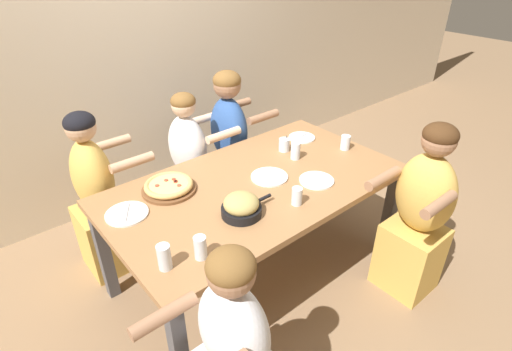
# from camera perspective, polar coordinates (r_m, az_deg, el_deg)

# --- Properties ---
(ground_plane) EXTENTS (18.00, 18.00, 0.00)m
(ground_plane) POSITION_cam_1_polar(r_m,az_deg,el_deg) (2.91, 0.00, -13.45)
(ground_plane) COLOR #896B4C
(ground_plane) RESTS_ON ground
(restaurant_back_panel) EXTENTS (10.00, 0.06, 3.20)m
(restaurant_back_panel) POSITION_cam_1_polar(r_m,az_deg,el_deg) (3.36, -17.62, 22.21)
(restaurant_back_panel) COLOR beige
(restaurant_back_panel) RESTS_ON ground
(dining_table) EXTENTS (1.83, 1.02, 0.74)m
(dining_table) POSITION_cam_1_polar(r_m,az_deg,el_deg) (2.49, 0.00, -2.51)
(dining_table) COLOR #996B42
(dining_table) RESTS_ON ground
(pizza_board_main) EXTENTS (0.32, 0.32, 0.05)m
(pizza_board_main) POSITION_cam_1_polar(r_m,az_deg,el_deg) (2.42, -12.35, -1.54)
(pizza_board_main) COLOR brown
(pizza_board_main) RESTS_ON dining_table
(skillet_bowl) EXTENTS (0.32, 0.22, 0.13)m
(skillet_bowl) POSITION_cam_1_polar(r_m,az_deg,el_deg) (2.15, -2.09, -4.40)
(skillet_bowl) COLOR black
(skillet_bowl) RESTS_ON dining_table
(empty_plate_a) EXTENTS (0.23, 0.23, 0.02)m
(empty_plate_a) POSITION_cam_1_polar(r_m,az_deg,el_deg) (2.50, 1.92, -0.18)
(empty_plate_a) COLOR white
(empty_plate_a) RESTS_ON dining_table
(empty_plate_b) EXTENTS (0.21, 0.21, 0.02)m
(empty_plate_b) POSITION_cam_1_polar(r_m,az_deg,el_deg) (2.49, 8.65, -0.70)
(empty_plate_b) COLOR white
(empty_plate_b) RESTS_ON dining_table
(empty_plate_c) EXTENTS (0.23, 0.23, 0.02)m
(empty_plate_c) POSITION_cam_1_polar(r_m,az_deg,el_deg) (2.28, -17.97, -5.23)
(empty_plate_c) COLOR white
(empty_plate_c) RESTS_ON dining_table
(empty_plate_d) EXTENTS (0.20, 0.20, 0.02)m
(empty_plate_d) POSITION_cam_1_polar(r_m,az_deg,el_deg) (3.02, 6.55, 5.41)
(empty_plate_d) COLOR white
(empty_plate_d) RESTS_ON dining_table
(cocktail_glass_blue) EXTENTS (0.08, 0.08, 0.11)m
(cocktail_glass_blue) POSITION_cam_1_polar(r_m,az_deg,el_deg) (2.81, 4.05, 4.33)
(cocktail_glass_blue) COLOR silver
(cocktail_glass_blue) RESTS_ON dining_table
(drinking_glass_a) EXTENTS (0.06, 0.06, 0.12)m
(drinking_glass_a) POSITION_cam_1_polar(r_m,az_deg,el_deg) (2.70, 5.66, 3.54)
(drinking_glass_a) COLOR silver
(drinking_glass_a) RESTS_ON dining_table
(drinking_glass_b) EXTENTS (0.06, 0.06, 0.12)m
(drinking_glass_b) POSITION_cam_1_polar(r_m,az_deg,el_deg) (1.90, -7.94, -10.31)
(drinking_glass_b) COLOR silver
(drinking_glass_b) RESTS_ON dining_table
(drinking_glass_c) EXTENTS (0.07, 0.07, 0.10)m
(drinking_glass_c) POSITION_cam_1_polar(r_m,az_deg,el_deg) (2.89, 12.63, 4.50)
(drinking_glass_c) COLOR silver
(drinking_glass_c) RESTS_ON dining_table
(drinking_glass_d) EXTENTS (0.06, 0.06, 0.10)m
(drinking_glass_d) POSITION_cam_1_polar(r_m,az_deg,el_deg) (2.24, 5.86, -3.06)
(drinking_glass_d) COLOR silver
(drinking_glass_d) RESTS_ON dining_table
(drinking_glass_e) EXTENTS (0.06, 0.06, 0.13)m
(drinking_glass_e) POSITION_cam_1_polar(r_m,az_deg,el_deg) (1.88, -12.94, -11.49)
(drinking_glass_e) COLOR silver
(drinking_glass_e) RESTS_ON dining_table
(diner_near_right) EXTENTS (0.51, 0.40, 1.18)m
(diner_near_right) POSITION_cam_1_polar(r_m,az_deg,el_deg) (2.66, 22.15, -5.90)
(diner_near_right) COLOR gold
(diner_near_right) RESTS_ON ground
(diner_far_midright) EXTENTS (0.51, 0.40, 1.21)m
(diner_far_midright) POSITION_cam_1_polar(r_m,az_deg,el_deg) (3.22, -3.74, 3.68)
(diner_far_midright) COLOR #2D5193
(diner_far_midright) RESTS_ON ground
(diner_far_center) EXTENTS (0.51, 0.40, 1.13)m
(diner_far_center) POSITION_cam_1_polar(r_m,az_deg,el_deg) (3.07, -9.35, 0.62)
(diner_far_center) COLOR silver
(diner_far_center) RESTS_ON ground
(diner_far_left) EXTENTS (0.51, 0.40, 1.17)m
(diner_far_left) POSITION_cam_1_polar(r_m,az_deg,el_deg) (2.83, -21.45, -3.62)
(diner_far_left) COLOR gold
(diner_far_left) RESTS_ON ground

